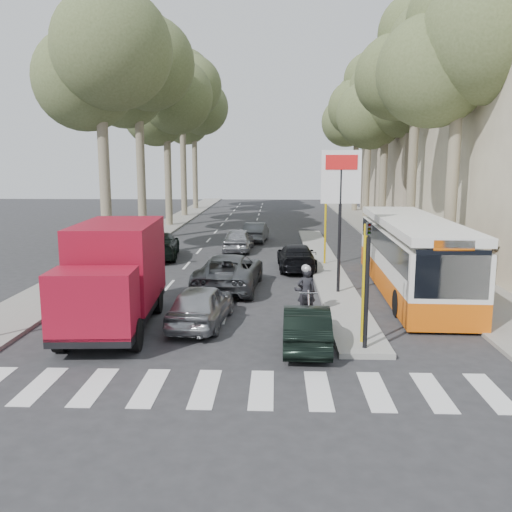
{
  "coord_description": "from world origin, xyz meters",
  "views": [
    {
      "loc": [
        0.8,
        -15.73,
        5.16
      ],
      "look_at": [
        0.05,
        4.71,
        1.6
      ],
      "focal_mm": 38.0,
      "sensor_mm": 36.0,
      "label": 1
    }
  ],
  "objects_px": {
    "city_bus": "(411,253)",
    "motorcycle": "(306,293)",
    "silver_hatchback": "(201,305)",
    "dark_hatchback": "(306,326)",
    "red_truck": "(115,274)"
  },
  "relations": [
    {
      "from": "motorcycle",
      "to": "red_truck",
      "type": "bearing_deg",
      "value": -169.76
    },
    {
      "from": "red_truck",
      "to": "motorcycle",
      "type": "distance_m",
      "value": 6.26
    },
    {
      "from": "silver_hatchback",
      "to": "motorcycle",
      "type": "xyz_separation_m",
      "value": [
        3.38,
        1.11,
        0.15
      ]
    },
    {
      "from": "dark_hatchback",
      "to": "motorcycle",
      "type": "distance_m",
      "value": 3.04
    },
    {
      "from": "red_truck",
      "to": "motorcycle",
      "type": "bearing_deg",
      "value": 9.62
    },
    {
      "from": "city_bus",
      "to": "motorcycle",
      "type": "xyz_separation_m",
      "value": [
        -4.38,
        -3.71,
        -0.75
      ]
    },
    {
      "from": "dark_hatchback",
      "to": "red_truck",
      "type": "relative_size",
      "value": 0.59
    },
    {
      "from": "red_truck",
      "to": "motorcycle",
      "type": "relative_size",
      "value": 2.92
    },
    {
      "from": "dark_hatchback",
      "to": "motorcycle",
      "type": "height_order",
      "value": "motorcycle"
    },
    {
      "from": "dark_hatchback",
      "to": "motorcycle",
      "type": "bearing_deg",
      "value": -91.11
    },
    {
      "from": "dark_hatchback",
      "to": "red_truck",
      "type": "bearing_deg",
      "value": -13.79
    },
    {
      "from": "city_bus",
      "to": "motorcycle",
      "type": "distance_m",
      "value": 5.79
    },
    {
      "from": "dark_hatchback",
      "to": "city_bus",
      "type": "height_order",
      "value": "city_bus"
    },
    {
      "from": "silver_hatchback",
      "to": "dark_hatchback",
      "type": "xyz_separation_m",
      "value": [
        3.24,
        -1.92,
        -0.07
      ]
    },
    {
      "from": "silver_hatchback",
      "to": "city_bus",
      "type": "bearing_deg",
      "value": -142.39
    }
  ]
}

